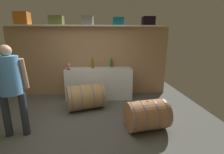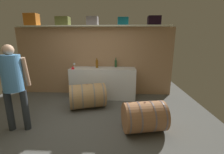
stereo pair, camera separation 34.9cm
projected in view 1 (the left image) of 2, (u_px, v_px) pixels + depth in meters
ground_plane at (85, 115)px, 3.68m from camera, size 6.26×7.29×0.02m
back_wall_panel at (89, 62)px, 4.92m from camera, size 5.06×0.10×2.17m
high_shelf_board at (87, 26)px, 4.51m from camera, size 4.66×0.40×0.03m
toolcase_orange at (22, 19)px, 4.38m from camera, size 0.40×0.27×0.36m
toolcase_olive at (56, 21)px, 4.43m from camera, size 0.40×0.28×0.26m
toolcase_grey at (87, 21)px, 4.48m from camera, size 0.35×0.25×0.26m
toolcase_teal at (118, 22)px, 4.52m from camera, size 0.32×0.25×0.23m
toolcase_black at (148, 21)px, 4.56m from camera, size 0.37×0.30×0.26m
work_cabinet at (99, 83)px, 4.72m from camera, size 1.99×0.62×0.94m
wine_bottle_green at (111, 63)px, 4.81m from camera, size 0.07×0.07×0.29m
wine_bottle_amber at (93, 64)px, 4.61m from camera, size 0.08×0.08×0.30m
wine_glass at (69, 65)px, 4.65m from camera, size 0.07×0.07×0.14m
red_funnel at (68, 68)px, 4.35m from camera, size 0.11×0.11×0.10m
wine_barrel_near at (86, 97)px, 3.96m from camera, size 1.07×0.89×0.66m
wine_barrel_far at (147, 115)px, 3.04m from camera, size 0.91×0.74×0.61m
winemaker_pouring at (10, 82)px, 2.67m from camera, size 0.52×0.41×1.70m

